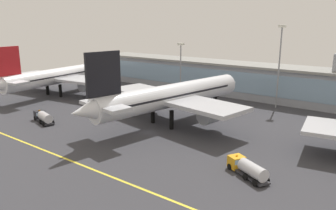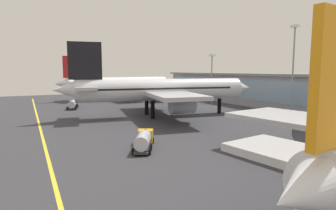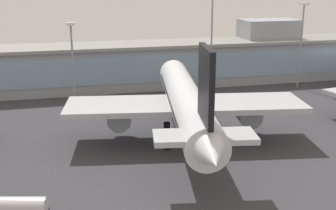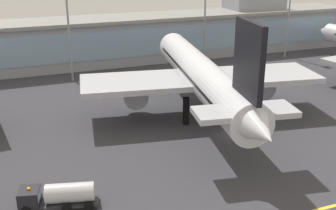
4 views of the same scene
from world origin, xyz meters
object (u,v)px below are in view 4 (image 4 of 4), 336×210
at_px(apron_light_mast_west, 290,3).
at_px(apron_light_mast_centre, 68,25).
at_px(fuel_tanker_truck, 56,195).
at_px(airliner_near_right, 202,76).
at_px(apron_light_mast_east, 205,0).

bearing_deg(apron_light_mast_west, apron_light_mast_centre, -178.64).
bearing_deg(fuel_tanker_truck, apron_light_mast_centre, -86.81).
bearing_deg(apron_light_mast_west, airliner_near_right, -142.37).
height_order(apron_light_mast_centre, apron_light_mast_east, apron_light_mast_east).
xyz_separation_m(airliner_near_right, fuel_tanker_truck, (-28.06, -20.06, -5.88)).
bearing_deg(apron_light_mast_west, apron_light_mast_east, 176.11).
xyz_separation_m(apron_light_mast_centre, apron_light_mast_east, (34.53, 3.05, 3.60)).
distance_m(fuel_tanker_truck, apron_light_mast_centre, 52.21).
relative_size(apron_light_mast_west, apron_light_mast_east, 0.88).
height_order(airliner_near_right, fuel_tanker_truck, airliner_near_right).
height_order(fuel_tanker_truck, apron_light_mast_west, apron_light_mast_west).
xyz_separation_m(fuel_tanker_truck, apron_light_mast_centre, (9.92, 50.00, 11.29)).
height_order(fuel_tanker_truck, apron_light_mast_centre, apron_light_mast_centre).
relative_size(airliner_near_right, fuel_tanker_truck, 6.10).
bearing_deg(apron_light_mast_east, apron_light_mast_centre, -174.96).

